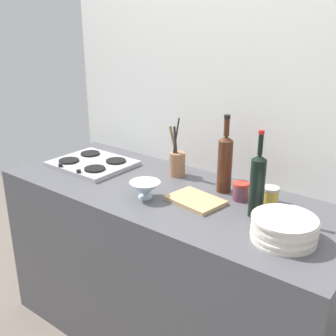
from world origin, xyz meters
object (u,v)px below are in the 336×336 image
at_px(condiment_jar_rear, 241,191).
at_px(wine_bottle_leftmost, 257,184).
at_px(stovetop_hob, 92,163).
at_px(utensil_crock, 177,162).
at_px(wine_bottle_mid_left, 225,162).
at_px(mixing_bowl, 145,189).
at_px(plate_stack, 284,229).
at_px(cutting_board, 195,200).
at_px(condiment_jar_front, 270,197).

bearing_deg(condiment_jar_rear, wine_bottle_leftmost, -38.95).
bearing_deg(stovetop_hob, utensil_crock, 20.13).
bearing_deg(wine_bottle_leftmost, utensil_crock, 162.55).
height_order(wine_bottle_mid_left, mixing_bowl, wine_bottle_mid_left).
bearing_deg(plate_stack, wine_bottle_mid_left, 148.08).
xyz_separation_m(stovetop_hob, cutting_board, (0.75, -0.05, -0.01)).
xyz_separation_m(utensil_crock, condiment_jar_front, (0.57, -0.06, -0.02)).
distance_m(wine_bottle_mid_left, condiment_jar_rear, 0.16).
bearing_deg(condiment_jar_rear, wine_bottle_mid_left, 160.71).
xyz_separation_m(wine_bottle_mid_left, utensil_crock, (-0.31, 0.03, -0.08)).
distance_m(condiment_jar_front, condiment_jar_rear, 0.14).
distance_m(plate_stack, cutting_board, 0.47).
bearing_deg(wine_bottle_leftmost, condiment_jar_front, 81.66).
distance_m(wine_bottle_mid_left, condiment_jar_front, 0.28).
relative_size(plate_stack, utensil_crock, 0.81).
xyz_separation_m(plate_stack, utensil_crock, (-0.73, 0.29, 0.03)).
distance_m(stovetop_hob, wine_bottle_mid_left, 0.81).
bearing_deg(condiment_jar_rear, utensil_crock, 170.72).
bearing_deg(cutting_board, mixing_bowl, -153.23).
xyz_separation_m(plate_stack, cutting_board, (-0.46, 0.07, -0.04)).
height_order(mixing_bowl, utensil_crock, utensil_crock).
bearing_deg(plate_stack, stovetop_hob, 174.41).
bearing_deg(condiment_jar_front, mixing_bowl, -152.64).
bearing_deg(wine_bottle_mid_left, cutting_board, -101.07).
bearing_deg(mixing_bowl, plate_stack, 2.97).
relative_size(plate_stack, wine_bottle_leftmost, 0.68).
relative_size(wine_bottle_mid_left, condiment_jar_rear, 4.44).
bearing_deg(mixing_bowl, condiment_jar_front, 27.36).
height_order(mixing_bowl, condiment_jar_rear, condiment_jar_rear).
xyz_separation_m(stovetop_hob, condiment_jar_front, (1.04, 0.11, 0.04)).
relative_size(plate_stack, mixing_bowl, 1.76).
xyz_separation_m(wine_bottle_leftmost, mixing_bowl, (-0.49, -0.15, -0.10)).
relative_size(wine_bottle_leftmost, wine_bottle_mid_left, 0.99).
height_order(stovetop_hob, mixing_bowl, mixing_bowl).
relative_size(condiment_jar_front, condiment_jar_rear, 1.15).
bearing_deg(condiment_jar_front, wine_bottle_leftmost, -98.34).
xyz_separation_m(stovetop_hob, condiment_jar_rear, (0.90, 0.11, 0.03)).
relative_size(wine_bottle_leftmost, condiment_jar_front, 3.85).
height_order(wine_bottle_mid_left, utensil_crock, wine_bottle_mid_left).
bearing_deg(utensil_crock, wine_bottle_leftmost, -17.45).
bearing_deg(wine_bottle_mid_left, stovetop_hob, -169.49).
xyz_separation_m(wine_bottle_leftmost, cutting_board, (-0.28, -0.05, -0.14)).
height_order(plate_stack, cutting_board, plate_stack).
height_order(condiment_jar_front, condiment_jar_rear, condiment_jar_front).
height_order(wine_bottle_leftmost, mixing_bowl, wine_bottle_leftmost).
xyz_separation_m(stovetop_hob, utensil_crock, (0.48, 0.17, 0.06)).
bearing_deg(wine_bottle_leftmost, stovetop_hob, -179.91).
bearing_deg(condiment_jar_rear, cutting_board, -134.97).
xyz_separation_m(plate_stack, mixing_bowl, (-0.67, -0.04, -0.00)).
xyz_separation_m(stovetop_hob, mixing_bowl, (0.53, -0.15, 0.03)).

